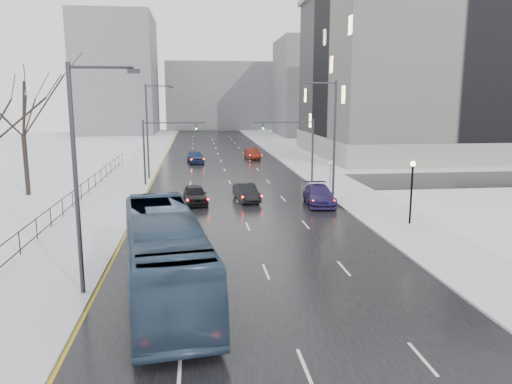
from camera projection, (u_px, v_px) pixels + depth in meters
name	position (u px, v px, depth m)	size (l,w,h in m)	color
road	(224.00, 168.00, 61.96)	(16.00, 150.00, 0.04)	black
cross_road	(230.00, 184.00, 50.25)	(130.00, 10.00, 0.04)	black
sidewalk_left	(138.00, 169.00, 60.72)	(5.00, 150.00, 0.16)	silver
sidewalk_right	(307.00, 166.00, 63.17)	(5.00, 150.00, 0.16)	silver
park_strip	(57.00, 170.00, 59.61)	(14.00, 150.00, 0.12)	white
tree_park_e	(29.00, 196.00, 44.22)	(9.45, 9.45, 13.50)	black
iron_fence	(41.00, 223.00, 31.00)	(0.06, 70.00, 1.30)	black
streetlight_r_mid	(332.00, 133.00, 42.36)	(2.95, 0.25, 10.00)	#2D2D33
streetlight_l_near	(81.00, 169.00, 20.94)	(2.95, 0.25, 10.00)	#2D2D33
streetlight_l_far	(149.00, 127.00, 52.16)	(2.95, 0.25, 10.00)	#2D2D33
lamppost_r_mid	(412.00, 183.00, 33.43)	(0.36, 0.36, 4.28)	black
mast_signal_right	(302.00, 143.00, 50.34)	(6.10, 0.33, 6.50)	#2D2D33
mast_signal_left	(155.00, 144.00, 48.63)	(6.10, 0.33, 6.50)	#2D2D33
no_uturn_sign	(330.00, 166.00, 46.99)	(0.60, 0.06, 2.70)	#2D2D33
civic_building	(449.00, 80.00, 75.67)	(41.00, 31.00, 24.80)	gray
bldg_far_right	(330.00, 87.00, 116.85)	(24.00, 20.00, 22.00)	slate
bldg_far_left	(117.00, 75.00, 120.21)	(18.00, 22.00, 28.00)	slate
bldg_far_center	(222.00, 96.00, 138.81)	(30.00, 18.00, 18.00)	slate
bus	(164.00, 255.00, 21.64)	(3.06, 13.09, 3.65)	#314660
sedan_center_near	(195.00, 194.00, 40.77)	(1.79, 4.45, 1.52)	black
sedan_right_near	(246.00, 192.00, 41.88)	(1.51, 4.34, 1.43)	black
sedan_right_far	(319.00, 195.00, 40.41)	(2.20, 5.40, 1.57)	#251B51
sedan_center_far	(195.00, 157.00, 66.58)	(1.92, 4.78, 1.63)	navy
sedan_right_distant	(252.00, 154.00, 70.87)	(1.60, 4.58, 1.51)	#5B190F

